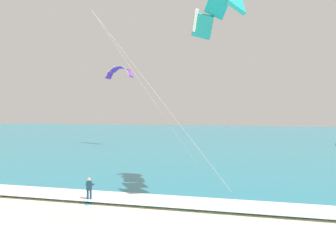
% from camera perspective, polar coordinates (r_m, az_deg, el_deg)
% --- Properties ---
extents(sea, '(200.00, 120.00, 0.20)m').
position_cam_1_polar(sea, '(81.97, 6.63, -1.76)').
color(sea, teal).
rests_on(sea, ground).
extents(surf_foam, '(200.00, 2.91, 0.04)m').
position_cam_1_polar(surf_foam, '(25.54, -13.17, -10.96)').
color(surf_foam, white).
rests_on(surf_foam, sea).
extents(surfboard, '(0.73, 1.46, 0.09)m').
position_cam_1_polar(surfboard, '(24.41, -12.73, -12.06)').
color(surfboard, '#239EC6').
rests_on(surfboard, ground).
extents(kitesurfer, '(0.60, 0.59, 1.69)m').
position_cam_1_polar(kitesurfer, '(24.21, -12.74, -9.96)').
color(kitesurfer, '#143347').
rests_on(kitesurfer, ground).
extents(kite_primary, '(10.22, 8.11, 13.76)m').
position_cam_1_polar(kite_primary, '(25.91, 8.67, 19.27)').
color(kite_primary, teal).
extents(kite_distant, '(5.76, 3.17, 2.12)m').
position_cam_1_polar(kite_distant, '(60.39, -7.89, 8.92)').
color(kite_distant, purple).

